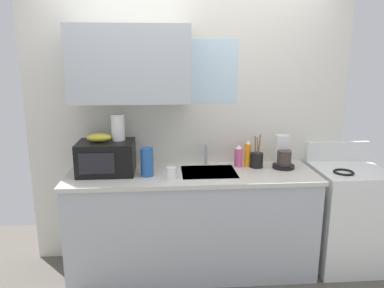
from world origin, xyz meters
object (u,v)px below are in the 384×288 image
paper_towel_roll (118,127)px  mug_white (171,173)px  coffee_maker (283,156)px  dish_soap_bottle_pink (238,156)px  stove_range (346,216)px  dish_soap_bottle_orange (248,154)px  banana_bunch (99,138)px  utensil_crock (257,159)px  cereal_canister (147,162)px  microwave (106,158)px

paper_towel_roll → mug_white: size_ratio=2.32×
coffee_maker → dish_soap_bottle_pink: 0.39m
stove_range → dish_soap_bottle_orange: 1.06m
banana_bunch → dish_soap_bottle_orange: size_ratio=0.83×
dish_soap_bottle_pink → dish_soap_bottle_orange: size_ratio=0.82×
dish_soap_bottle_pink → dish_soap_bottle_orange: dish_soap_bottle_orange is taller
dish_soap_bottle_pink → utensil_crock: utensil_crock is taller
banana_bunch → dish_soap_bottle_orange: (1.27, 0.11, -0.19)m
banana_bunch → mug_white: (0.59, -0.19, -0.26)m
coffee_maker → utensil_crock: 0.23m
cereal_canister → coffee_maker: bearing=7.6°
cereal_canister → stove_range: bearing=1.7°
cereal_canister → mug_white: cereal_canister is taller
paper_towel_roll → banana_bunch: bearing=-161.6°
microwave → coffee_maker: (1.52, 0.06, -0.03)m
dish_soap_bottle_orange → stove_range: bearing=-10.0°
mug_white → paper_towel_roll: bearing=151.2°
stove_range → coffee_maker: bearing=169.8°
coffee_maker → mug_white: (-0.99, -0.25, -0.06)m
stove_range → dish_soap_bottle_orange: dish_soap_bottle_orange is taller
microwave → utensil_crock: bearing=3.2°
paper_towel_roll → dish_soap_bottle_pink: 1.08m
banana_bunch → cereal_canister: bearing=-14.4°
paper_towel_roll → dish_soap_bottle_orange: paper_towel_roll is taller
paper_towel_roll → dish_soap_bottle_pink: (1.04, 0.06, -0.29)m
mug_white → banana_bunch: bearing=162.0°
cereal_canister → microwave: bearing=163.9°
paper_towel_roll → coffee_maker: size_ratio=0.79×
paper_towel_roll → microwave: bearing=-152.8°
coffee_maker → mug_white: bearing=-165.9°
cereal_canister → utensil_crock: 0.97m
banana_bunch → dish_soap_bottle_pink: 1.21m
cereal_canister → utensil_crock: (0.95, 0.17, -0.05)m
paper_towel_roll → utensil_crock: paper_towel_roll is taller
banana_bunch → coffee_maker: 1.59m
microwave → cereal_canister: (0.34, -0.10, -0.02)m
coffee_maker → dish_soap_bottle_orange: size_ratio=1.16×
microwave → dish_soap_bottle_pink: bearing=5.5°
paper_towel_roll → cereal_canister: bearing=-32.0°
cereal_canister → banana_bunch: bearing=165.6°
paper_towel_roll → coffee_maker: (1.42, 0.01, -0.28)m
coffee_maker → mug_white: 1.02m
paper_towel_roll → utensil_crock: (1.19, 0.02, -0.31)m
microwave → dish_soap_bottle_orange: (1.22, 0.11, -0.02)m
paper_towel_roll → utensil_crock: 1.23m
banana_bunch → utensil_crock: (1.34, 0.07, -0.23)m
coffee_maker → dish_soap_bottle_orange: bearing=170.5°
paper_towel_roll → dish_soap_bottle_pink: paper_towel_roll is taller
stove_range → paper_towel_roll: paper_towel_roll is taller
mug_white → coffee_maker: bearing=14.1°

